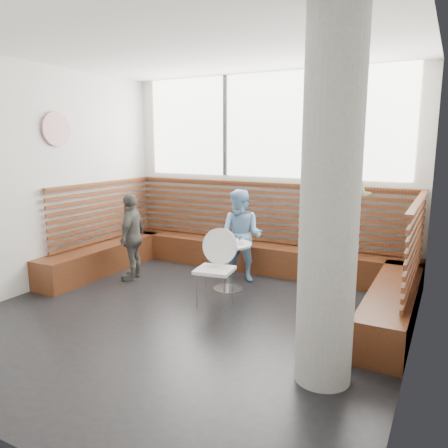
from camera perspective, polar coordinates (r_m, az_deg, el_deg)
The scene contains 15 objects.
room at distance 5.08m, azimuth -5.26°, elevation 4.82°, with size 5.00×5.00×3.20m.
booth at distance 6.83m, azimuth 3.03°, elevation -3.82°, with size 5.00×2.50×1.44m.
concrete_column at distance 3.78m, azimuth 13.65°, elevation 2.50°, with size 0.50×0.50×3.20m, color gray.
wall_art at distance 6.98m, azimuth -21.05°, elevation 11.51°, with size 0.50×0.50×0.03m, color white.
cafe_table at distance 6.27m, azimuth 0.54°, elevation -4.28°, with size 0.67×0.67×0.69m.
cafe_chair at distance 5.69m, azimuth -0.85°, elevation -4.88°, with size 0.48×0.47×1.00m.
adult_man at distance 5.59m, azimuth 15.05°, elevation -2.63°, with size 1.12×0.64×1.73m, color brown.
child_back at distance 6.66m, azimuth 2.28°, elevation -1.55°, with size 0.69×0.53×1.41m, color #79A8D2.
child_left at distance 6.90m, azimuth -11.90°, elevation -1.61°, with size 0.79×0.33×1.35m, color #54524C.
plate_near at distance 6.31m, azimuth 0.12°, elevation -2.26°, with size 0.21×0.21×0.01m, color white.
plate_far at distance 6.31m, azimuth 1.36°, elevation -2.28°, with size 0.18×0.18×0.01m, color white.
glass_left at distance 6.22m, azimuth -1.42°, elevation -2.01°, with size 0.07×0.07×0.11m, color white.
glass_mid at distance 6.13m, azimuth 0.62°, elevation -2.17°, with size 0.07×0.07×0.12m, color white.
glass_right at distance 6.17m, azimuth 2.24°, elevation -2.17°, with size 0.06×0.06×0.10m, color white.
menu_card at distance 6.05m, azimuth 0.13°, elevation -2.88°, with size 0.20×0.14×0.00m, color #A5C64C.
Camera 1 is at (2.76, -4.23, 2.12)m, focal length 35.00 mm.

